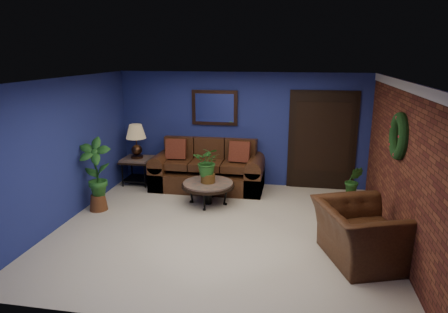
% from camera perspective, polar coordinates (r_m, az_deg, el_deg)
% --- Properties ---
extents(floor, '(5.50, 5.50, 0.00)m').
position_cam_1_polar(floor, '(6.89, -0.43, -10.31)').
color(floor, beige).
rests_on(floor, ground).
extents(wall_back, '(5.50, 0.04, 2.50)m').
position_cam_1_polar(wall_back, '(8.87, 2.53, 3.90)').
color(wall_back, navy).
rests_on(wall_back, ground).
extents(wall_left, '(0.04, 5.00, 2.50)m').
position_cam_1_polar(wall_left, '(7.46, -21.70, 0.77)').
color(wall_left, navy).
rests_on(wall_left, ground).
extents(wall_right_brick, '(0.04, 5.00, 2.50)m').
position_cam_1_polar(wall_right_brick, '(6.55, 23.92, -1.29)').
color(wall_right_brick, brown).
rests_on(wall_right_brick, ground).
extents(ceiling, '(5.50, 5.00, 0.02)m').
position_cam_1_polar(ceiling, '(6.25, -0.47, 10.92)').
color(ceiling, white).
rests_on(ceiling, wall_back).
extents(crown_molding, '(0.03, 5.00, 0.14)m').
position_cam_1_polar(crown_molding, '(6.35, 24.77, 9.02)').
color(crown_molding, white).
rests_on(crown_molding, wall_right_brick).
extents(wall_mirror, '(1.02, 0.06, 0.77)m').
position_cam_1_polar(wall_mirror, '(8.85, -1.35, 6.97)').
color(wall_mirror, '#3E2516').
rests_on(wall_mirror, wall_back).
extents(closet_door, '(1.44, 0.06, 2.18)m').
position_cam_1_polar(closet_door, '(8.82, 13.83, 2.10)').
color(closet_door, black).
rests_on(closet_door, wall_back).
extents(wreath, '(0.16, 0.72, 0.72)m').
position_cam_1_polar(wreath, '(6.49, 23.72, 2.68)').
color(wreath, black).
rests_on(wreath, wall_right_brick).
extents(sofa, '(2.41, 1.04, 1.08)m').
position_cam_1_polar(sofa, '(8.80, -2.21, -2.18)').
color(sofa, '#462814').
rests_on(sofa, ground).
extents(coffee_table, '(1.04, 1.04, 0.44)m').
position_cam_1_polar(coffee_table, '(7.83, -2.30, -4.11)').
color(coffee_table, '#4A4641').
rests_on(coffee_table, ground).
extents(end_table, '(0.66, 0.66, 0.60)m').
position_cam_1_polar(end_table, '(9.21, -12.24, -1.04)').
color(end_table, '#4A4641').
rests_on(end_table, ground).
extents(table_lamp, '(0.44, 0.44, 0.73)m').
position_cam_1_polar(table_lamp, '(9.07, -12.45, 2.71)').
color(table_lamp, '#3E2516').
rests_on(table_lamp, end_table).
extents(side_chair, '(0.41, 0.41, 0.85)m').
position_cam_1_polar(side_chair, '(8.67, 2.55, -1.61)').
color(side_chair, brown).
rests_on(side_chair, ground).
extents(armchair, '(1.45, 1.55, 0.82)m').
position_cam_1_polar(armchair, '(6.10, 18.95, -10.36)').
color(armchair, '#462814').
rests_on(armchair, ground).
extents(coffee_plant, '(0.54, 0.47, 0.72)m').
position_cam_1_polar(coffee_plant, '(7.70, -2.33, -0.93)').
color(coffee_plant, brown).
rests_on(coffee_plant, coffee_table).
extents(floor_plant, '(0.35, 0.29, 0.75)m').
position_cam_1_polar(floor_plant, '(8.31, 17.99, -3.77)').
color(floor_plant, brown).
rests_on(floor_plant, ground).
extents(tall_plant, '(0.64, 0.46, 1.39)m').
position_cam_1_polar(tall_plant, '(7.79, -17.84, -2.16)').
color(tall_plant, brown).
rests_on(tall_plant, ground).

